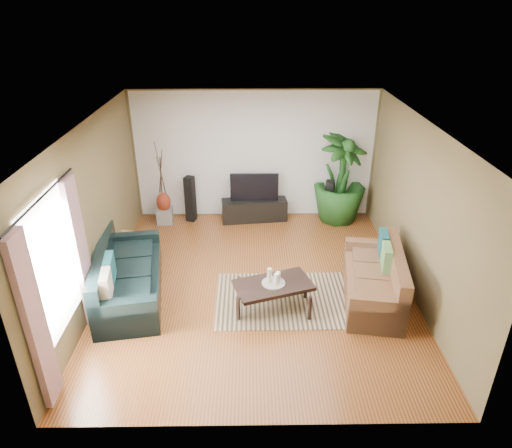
{
  "coord_description": "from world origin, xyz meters",
  "views": [
    {
      "loc": [
        -0.09,
        -6.31,
        4.33
      ],
      "look_at": [
        0.0,
        0.2,
        1.05
      ],
      "focal_mm": 32.0,
      "sensor_mm": 36.0,
      "label": 1
    }
  ],
  "objects_px": {
    "coffee_table": "(273,296)",
    "speaker_left": "(190,199)",
    "television": "(254,187)",
    "vase": "(164,202)",
    "speaker_right": "(329,201)",
    "side_table": "(130,250)",
    "potted_plant": "(340,178)",
    "sofa_left": "(129,273)",
    "sofa_right": "(374,276)",
    "pedestal": "(165,215)",
    "tv_stand": "(254,210)"
  },
  "relations": [
    {
      "from": "vase",
      "to": "side_table",
      "type": "xyz_separation_m",
      "value": [
        -0.35,
        -1.6,
        -0.21
      ]
    },
    {
      "from": "speaker_left",
      "to": "side_table",
      "type": "distance_m",
      "value": 1.95
    },
    {
      "from": "sofa_right",
      "to": "speaker_left",
      "type": "xyz_separation_m",
      "value": [
        -3.17,
        2.88,
        0.07
      ]
    },
    {
      "from": "sofa_left",
      "to": "television",
      "type": "distance_m",
      "value": 3.4
    },
    {
      "from": "coffee_table",
      "to": "television",
      "type": "xyz_separation_m",
      "value": [
        -0.26,
        3.12,
        0.52
      ]
    },
    {
      "from": "pedestal",
      "to": "potted_plant",
      "type": "bearing_deg",
      "value": 1.71
    },
    {
      "from": "sofa_left",
      "to": "tv_stand",
      "type": "xyz_separation_m",
      "value": [
        2.0,
        2.73,
        -0.2
      ]
    },
    {
      "from": "sofa_right",
      "to": "vase",
      "type": "height_order",
      "value": "sofa_right"
    },
    {
      "from": "coffee_table",
      "to": "speaker_left",
      "type": "bearing_deg",
      "value": 98.6
    },
    {
      "from": "sofa_left",
      "to": "side_table",
      "type": "distance_m",
      "value": 1.06
    },
    {
      "from": "pedestal",
      "to": "sofa_left",
      "type": "bearing_deg",
      "value": -92.4
    },
    {
      "from": "coffee_table",
      "to": "pedestal",
      "type": "xyz_separation_m",
      "value": [
        -2.15,
        3.01,
        -0.07
      ]
    },
    {
      "from": "sofa_left",
      "to": "speaker_right",
      "type": "relative_size",
      "value": 2.36
    },
    {
      "from": "television",
      "to": "vase",
      "type": "distance_m",
      "value": 1.91
    },
    {
      "from": "speaker_left",
      "to": "sofa_right",
      "type": "bearing_deg",
      "value": -23.41
    },
    {
      "from": "side_table",
      "to": "pedestal",
      "type": "bearing_deg",
      "value": 77.55
    },
    {
      "from": "tv_stand",
      "to": "speaker_right",
      "type": "relative_size",
      "value": 1.49
    },
    {
      "from": "television",
      "to": "vase",
      "type": "height_order",
      "value": "television"
    },
    {
      "from": "sofa_left",
      "to": "speaker_right",
      "type": "height_order",
      "value": "speaker_right"
    },
    {
      "from": "speaker_right",
      "to": "vase",
      "type": "xyz_separation_m",
      "value": [
        -3.45,
        -0.01,
        0.01
      ]
    },
    {
      "from": "television",
      "to": "speaker_left",
      "type": "height_order",
      "value": "television"
    },
    {
      "from": "speaker_left",
      "to": "pedestal",
      "type": "xyz_separation_m",
      "value": [
        -0.55,
        -0.11,
        -0.33
      ]
    },
    {
      "from": "sofa_right",
      "to": "potted_plant",
      "type": "distance_m",
      "value": 2.92
    },
    {
      "from": "potted_plant",
      "to": "vase",
      "type": "height_order",
      "value": "potted_plant"
    },
    {
      "from": "sofa_right",
      "to": "side_table",
      "type": "xyz_separation_m",
      "value": [
        -4.07,
        1.16,
        -0.17
      ]
    },
    {
      "from": "side_table",
      "to": "vase",
      "type": "bearing_deg",
      "value": 77.55
    },
    {
      "from": "speaker_right",
      "to": "pedestal",
      "type": "xyz_separation_m",
      "value": [
        -3.45,
        -0.01,
        -0.3
      ]
    },
    {
      "from": "sofa_right",
      "to": "potted_plant",
      "type": "bearing_deg",
      "value": -170.05
    },
    {
      "from": "television",
      "to": "speaker_left",
      "type": "bearing_deg",
      "value": 180.0
    },
    {
      "from": "television",
      "to": "potted_plant",
      "type": "distance_m",
      "value": 1.79
    },
    {
      "from": "coffee_table",
      "to": "speaker_left",
      "type": "height_order",
      "value": "speaker_left"
    },
    {
      "from": "speaker_right",
      "to": "pedestal",
      "type": "height_order",
      "value": "speaker_right"
    },
    {
      "from": "television",
      "to": "speaker_right",
      "type": "height_order",
      "value": "television"
    },
    {
      "from": "tv_stand",
      "to": "potted_plant",
      "type": "distance_m",
      "value": 1.92
    },
    {
      "from": "sofa_left",
      "to": "sofa_right",
      "type": "height_order",
      "value": "same"
    },
    {
      "from": "speaker_left",
      "to": "speaker_right",
      "type": "xyz_separation_m",
      "value": [
        2.9,
        -0.1,
        -0.03
      ]
    },
    {
      "from": "television",
      "to": "pedestal",
      "type": "bearing_deg",
      "value": -176.69
    },
    {
      "from": "sofa_right",
      "to": "tv_stand",
      "type": "distance_m",
      "value": 3.41
    },
    {
      "from": "coffee_table",
      "to": "television",
      "type": "distance_m",
      "value": 3.17
    },
    {
      "from": "sofa_right",
      "to": "side_table",
      "type": "relative_size",
      "value": 3.55
    },
    {
      "from": "television",
      "to": "pedestal",
      "type": "height_order",
      "value": "television"
    },
    {
      "from": "speaker_right",
      "to": "side_table",
      "type": "distance_m",
      "value": 4.14
    },
    {
      "from": "tv_stand",
      "to": "speaker_right",
      "type": "height_order",
      "value": "speaker_right"
    },
    {
      "from": "pedestal",
      "to": "sofa_right",
      "type": "bearing_deg",
      "value": -36.67
    },
    {
      "from": "vase",
      "to": "pedestal",
      "type": "bearing_deg",
      "value": 0.0
    },
    {
      "from": "pedestal",
      "to": "side_table",
      "type": "height_order",
      "value": "side_table"
    },
    {
      "from": "vase",
      "to": "sofa_right",
      "type": "bearing_deg",
      "value": -36.67
    },
    {
      "from": "television",
      "to": "side_table",
      "type": "height_order",
      "value": "television"
    },
    {
      "from": "pedestal",
      "to": "speaker_left",
      "type": "bearing_deg",
      "value": 11.33
    },
    {
      "from": "side_table",
      "to": "potted_plant",
      "type": "bearing_deg",
      "value": 23.05
    }
  ]
}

